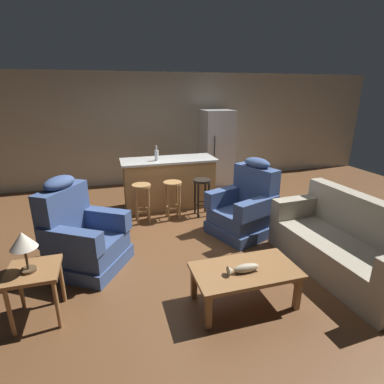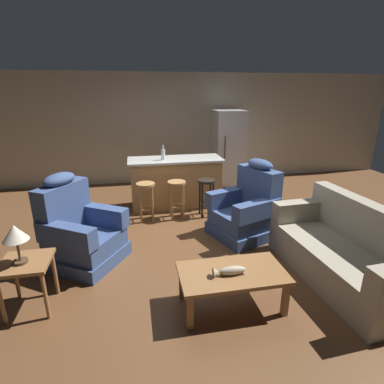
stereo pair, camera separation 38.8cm
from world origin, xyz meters
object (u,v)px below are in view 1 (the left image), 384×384
Objects in this scene: bar_stool_left at (142,196)px; bottle_tall_green at (157,155)px; recliner_near_lamp at (81,237)px; recliner_near_island at (245,208)px; bar_stool_right at (202,190)px; kitchen_island at (169,183)px; bar_stool_middle at (173,193)px; couch at (346,246)px; refrigerator at (217,148)px; table_lamp at (23,242)px; coffee_table at (245,274)px; fish_figurine at (243,269)px; end_table at (34,278)px.

bottle_tall_green is (0.37, 0.55, 0.58)m from bar_stool_left.
recliner_near_island is (2.43, 0.32, 0.00)m from recliner_near_lamp.
recliner_near_lamp is at bearing -149.17° from bar_stool_right.
kitchen_island reaches higher than bar_stool_middle.
couch is 3.34m from recliner_near_lamp.
refrigerator is at bearing 37.25° from bottle_tall_green.
coffee_table is at bearing -9.44° from table_lamp.
end_table is (-2.01, 0.42, -0.00)m from fish_figurine.
coffee_table is 1.51m from couch.
recliner_near_island reaches higher than table_lamp.
recliner_near_lamp reaches higher than couch.
table_lamp is 2.84m from bar_stool_middle.
bar_stool_right is at bearing -37.83° from bottle_tall_green.
fish_figurine is 0.50× the size of bar_stool_left.
fish_figurine is 0.28× the size of recliner_near_island.
table_lamp reaches higher than bar_stool_middle.
recliner_near_island is at bearing -59.14° from kitchen_island.
end_table is 3.17m from bottle_tall_green.
bar_stool_middle reaches higher than coffee_table.
recliner_near_lamp is at bearing -134.55° from refrigerator.
coffee_table is at bearing -106.86° from refrigerator.
recliner_near_lamp is 0.96m from end_table.
bar_stool_right is 2.44× the size of bottle_tall_green.
recliner_near_island is 1.76× the size of bar_stool_right.
bar_stool_middle is at bearing -62.79° from recliner_near_island.
bar_stool_middle is 1.00× the size of bar_stool_right.
couch reaches higher than bar_stool_right.
end_table is at bearing 168.21° from fish_figurine.
coffee_table is at bearing -87.19° from kitchen_island.
bar_stool_right is (0.54, 0.00, 0.00)m from bar_stool_middle.
refrigerator reaches higher than kitchen_island.
recliner_near_island is 2.93× the size of table_lamp.
fish_figurine is at bearing 42.97° from recliner_near_island.
refrigerator is (1.35, 4.32, 0.42)m from fish_figurine.
bar_stool_middle is (-1.71, 2.22, 0.13)m from couch.
recliner_near_island reaches higher than end_table.
recliner_near_island is (0.75, 1.57, 0.06)m from coffee_table.
bottle_tall_green is at bearing -161.35° from kitchen_island.
bottle_tall_green is (-0.34, 3.04, 0.59)m from fish_figurine.
table_lamp is 2.51m from bar_stool_left.
coffee_table is at bearing 44.11° from fish_figurine.
fish_figurine is 0.50× the size of bar_stool_right.
bar_stool_middle is at bearing 71.80° from recliner_near_lamp.
coffee_table is 2.10m from recliner_near_lamp.
refrigerator is (-0.20, 4.05, 0.54)m from couch.
table_lamp is 0.60× the size of bar_stool_left.
recliner_near_lamp is 2.33m from bar_stool_right.
kitchen_island reaches higher than bar_stool_right.
bottle_tall_green reaches higher than coffee_table.
fish_figurine is 2.59m from bar_stool_left.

